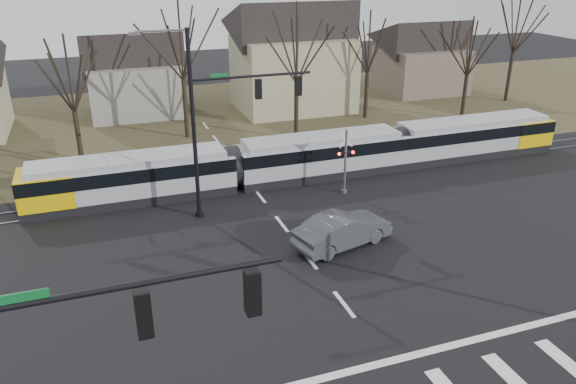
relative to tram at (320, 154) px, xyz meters
name	(u,v)px	position (x,y,z in m)	size (l,w,h in m)	color
ground	(366,332)	(-4.68, -16.00, -1.49)	(140.00, 140.00, 0.00)	black
grass_verge	(201,119)	(-4.68, 16.00, -1.48)	(140.00, 28.00, 0.01)	#38331E
stop_line	(389,361)	(-4.68, -17.80, -1.48)	(28.00, 0.35, 0.01)	silver
lane_dashes	(251,184)	(-4.68, 0.00, -1.48)	(0.18, 30.00, 0.01)	silver
rail_pair	(252,185)	(-4.68, -0.20, -1.46)	(90.00, 1.52, 0.06)	#59595E
tram	(320,154)	(0.00, 0.00, 0.00)	(36.00, 2.67, 2.73)	gray
sedan	(343,230)	(-2.59, -9.27, -0.63)	(5.50, 3.13, 1.72)	#404346
signal_pole_near_left	(48,384)	(-15.08, -22.00, 4.21)	(9.28, 0.44, 10.20)	black
signal_pole_far	(223,114)	(-7.08, -3.50, 4.21)	(9.28, 0.44, 10.20)	black
rail_crossing_signal	(345,164)	(0.32, -3.21, 0.40)	(1.08, 0.36, 4.00)	#59595B
tree_row	(238,74)	(-2.68, 10.00, 3.51)	(59.20, 7.20, 10.00)	black
house_b	(133,70)	(-9.68, 20.00, 2.48)	(8.64, 7.56, 7.65)	slate
house_c	(293,52)	(4.32, 17.00, 3.75)	(10.80, 8.64, 10.10)	gray
house_d	(422,53)	(19.32, 19.00, 2.48)	(8.64, 7.56, 7.65)	brown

